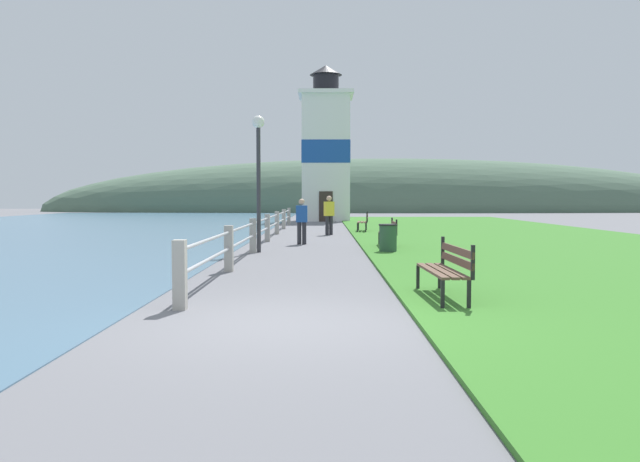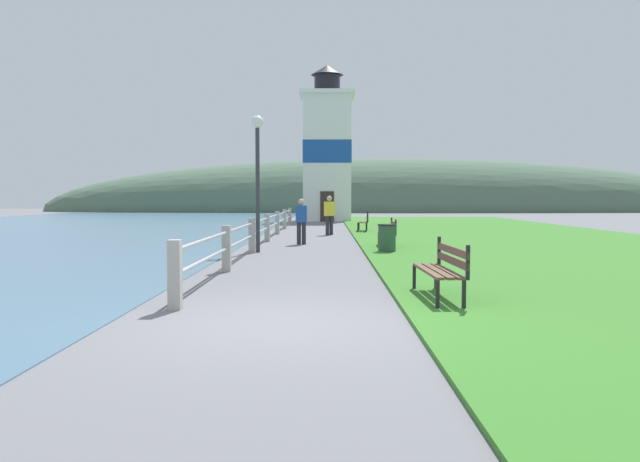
# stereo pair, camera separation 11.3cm
# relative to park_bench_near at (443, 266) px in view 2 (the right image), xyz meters

# --- Properties ---
(ground_plane) EXTENTS (160.00, 160.00, 0.00)m
(ground_plane) POSITION_rel_park_bench_near_xyz_m (-2.39, -1.78, -0.54)
(ground_plane) COLOR slate
(grass_verge) EXTENTS (12.00, 49.98, 0.06)m
(grass_verge) POSITION_rel_park_bench_near_xyz_m (5.27, 14.88, -0.51)
(grass_verge) COLOR #387528
(grass_verge) RESTS_ON ground_plane
(seawall_railing) EXTENTS (0.18, 27.50, 1.00)m
(seawall_railing) POSITION_rel_park_bench_near_xyz_m (-3.95, 12.88, 0.04)
(seawall_railing) COLOR #A8A399
(seawall_railing) RESTS_ON ground_plane
(park_bench_near) EXTENTS (0.54, 1.94, 0.94)m
(park_bench_near) POSITION_rel_park_bench_near_xyz_m (0.00, 0.00, 0.00)
(park_bench_near) COLOR brown
(park_bench_near) RESTS_ON ground_plane
(park_bench_midway) EXTENTS (0.52, 1.71, 0.94)m
(park_bench_midway) POSITION_rel_park_bench_near_xyz_m (0.15, 9.92, -0.00)
(park_bench_midway) COLOR brown
(park_bench_midway) RESTS_ON ground_plane
(park_bench_far) EXTENTS (0.61, 1.67, 0.94)m
(park_bench_far) POSITION_rel_park_bench_near_xyz_m (-0.07, 18.96, -0.00)
(park_bench_far) COLOR brown
(park_bench_far) RESTS_ON ground_plane
(lighthouse) EXTENTS (3.67, 3.67, 10.54)m
(lighthouse) POSITION_rel_park_bench_near_xyz_m (-1.79, 33.15, 4.20)
(lighthouse) COLOR white
(lighthouse) RESTS_ON ground_plane
(person_strolling) EXTENTS (0.46, 0.37, 1.67)m
(person_strolling) POSITION_rel_park_bench_near_xyz_m (-1.69, 16.94, 0.36)
(person_strolling) COLOR #28282D
(person_strolling) RESTS_ON ground_plane
(person_by_railing) EXTENTS (0.38, 0.22, 1.55)m
(person_by_railing) POSITION_rel_park_bench_near_xyz_m (-2.66, 11.58, 0.30)
(person_by_railing) COLOR #28282D
(person_by_railing) RESTS_ON ground_plane
(trash_bin) EXTENTS (0.54, 0.54, 0.84)m
(trash_bin) POSITION_rel_park_bench_near_xyz_m (-0.07, 8.20, -0.12)
(trash_bin) COLOR #2D5138
(trash_bin) RESTS_ON ground_plane
(lamp_post) EXTENTS (0.36, 0.36, 3.96)m
(lamp_post) POSITION_rel_park_bench_near_xyz_m (-3.80, 8.52, 2.20)
(lamp_post) COLOR #333338
(lamp_post) RESTS_ON ground_plane
(distant_hillside) EXTENTS (80.00, 16.00, 12.00)m
(distant_hillside) POSITION_rel_park_bench_near_xyz_m (5.61, 61.54, -0.54)
(distant_hillside) COLOR #4C6651
(distant_hillside) RESTS_ON ground_plane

